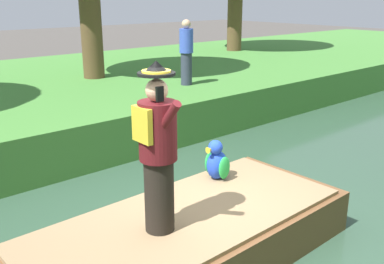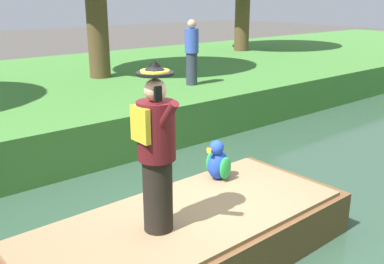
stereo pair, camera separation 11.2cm
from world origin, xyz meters
The scene contains 7 objects.
ground_plane centered at (0.00, 0.00, 0.00)m, with size 80.00×80.00×0.00m, color #4C4742.
canal_water centered at (0.00, 0.00, 0.05)m, with size 6.39×48.00×0.10m, color #33513D.
grass_bank_near centered at (-7.77, 0.00, 0.51)m, with size 9.16×48.00×1.01m, color #478438.
boat centered at (0.00, -0.40, 0.40)m, with size 1.86×4.23×0.61m.
person_pirate centered at (0.06, -0.84, 1.64)m, with size 0.61×0.42×1.85m.
parrot_plush centered at (-0.54, 0.60, 0.95)m, with size 0.36×0.35×0.57m.
person_bystander centered at (-4.81, 3.66, 1.82)m, with size 0.34×0.34×1.60m.
Camera 1 is at (3.52, -3.37, 3.17)m, focal length 41.00 mm.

